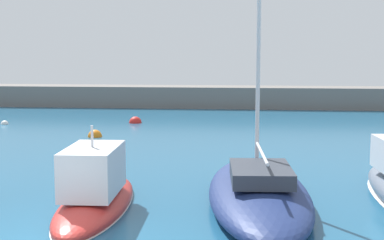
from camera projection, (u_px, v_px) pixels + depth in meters
breakwater_seawall at (190, 97)px, 48.36m from camera, size 108.00×3.24×1.80m
motorboat_red_third at (95, 193)px, 17.43m from camera, size 2.25×6.98×2.99m
sailboat_navy_fourth at (258, 191)px, 17.93m from camera, size 3.81×9.98×17.79m
mooring_buoy_orange at (95, 137)px, 31.92m from camera, size 0.82×0.82×0.82m
mooring_buoy_white at (5, 124)px, 37.23m from camera, size 0.51×0.51×0.51m
mooring_buoy_red at (135, 123)px, 37.97m from camera, size 0.86×0.86×0.86m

